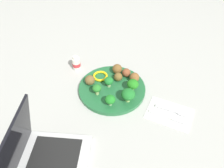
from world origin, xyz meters
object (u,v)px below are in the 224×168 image
object	(u,v)px
broccoli_floret_near_rim	(110,100)
plate	(112,89)
meatball_front_left	(119,77)
fork	(172,111)
napkin	(169,114)
pepper_ring_mid_left	(100,76)
broccoli_floret_mid_left	(128,94)
broccoli_floret_far_rim	(97,89)
broccoli_floret_front_left	(133,84)
broccoli_floret_front_right	(109,81)
meatball_back_left	(126,73)
meatball_mid_left	(134,77)
meatball_back_right	(117,69)
meatball_near_rim	(90,80)
knife	(170,117)
yogurt_bottle	(76,63)

from	to	relation	value
broccoli_floret_near_rim	plate	bearing A→B (deg)	116.06
meatball_front_left	fork	distance (m)	0.26
broccoli_floret_near_rim	napkin	bearing A→B (deg)	21.07
pepper_ring_mid_left	broccoli_floret_mid_left	bearing A→B (deg)	-20.84
plate	broccoli_floret_near_rim	xyz separation A→B (m)	(0.04, -0.09, 0.04)
broccoli_floret_far_rim	broccoli_floret_mid_left	bearing A→B (deg)	12.96
broccoli_floret_front_left	plate	bearing A→B (deg)	-160.54
broccoli_floret_front_right	meatball_back_left	bearing A→B (deg)	70.76
meatball_mid_left	meatball_back_right	bearing A→B (deg)	173.27
meatball_mid_left	meatball_front_left	bearing A→B (deg)	-153.67
broccoli_floret_far_rim	broccoli_floret_front_left	bearing A→B (deg)	38.40
meatball_front_left	pepper_ring_mid_left	bearing A→B (deg)	-164.97
broccoli_floret_far_rim	pepper_ring_mid_left	distance (m)	0.11
meatball_back_left	fork	bearing A→B (deg)	-18.13
plate	meatball_back_left	world-z (taller)	meatball_back_left
broccoli_floret_near_rim	meatball_near_rim	xyz separation A→B (m)	(-0.13, 0.06, -0.01)
broccoli_floret_mid_left	knife	size ratio (longest dim) A/B	0.41
meatball_back_left	fork	world-z (taller)	meatball_back_left
broccoli_floret_near_rim	napkin	distance (m)	0.23
meatball_mid_left	fork	xyz separation A→B (m)	(0.20, -0.07, -0.03)
broccoli_floret_near_rim	broccoli_floret_front_right	bearing A→B (deg)	123.94
broccoli_floret_near_rim	pepper_ring_mid_left	distance (m)	0.17
yogurt_bottle	meatball_back_left	bearing A→B (deg)	13.57
broccoli_floret_far_rim	broccoli_floret_front_left	size ratio (longest dim) A/B	0.88
broccoli_floret_front_left	broccoli_floret_front_right	world-z (taller)	broccoli_floret_front_left
broccoli_floret_near_rim	meatball_back_right	xyz separation A→B (m)	(-0.07, 0.18, -0.01)
plate	fork	bearing A→B (deg)	3.18
pepper_ring_mid_left	fork	bearing A→B (deg)	-2.76
plate	yogurt_bottle	xyz separation A→B (m)	(-0.21, 0.04, 0.02)
broccoli_floret_front_right	meatball_back_left	world-z (taller)	broccoli_floret_front_right
meatball_back_left	meatball_mid_left	xyz separation A→B (m)	(0.05, -0.01, 0.00)
meatball_mid_left	pepper_ring_mid_left	distance (m)	0.15
fork	yogurt_bottle	world-z (taller)	yogurt_bottle
plate	meatball_near_rim	xyz separation A→B (m)	(-0.09, -0.03, 0.03)
yogurt_bottle	meatball_back_right	bearing A→B (deg)	16.17
plate	broccoli_floret_far_rim	bearing A→B (deg)	-118.58
fork	yogurt_bottle	xyz separation A→B (m)	(-0.47, 0.02, 0.02)
plate	pepper_ring_mid_left	xyz separation A→B (m)	(-0.08, 0.03, 0.01)
broccoli_floret_front_right	yogurt_bottle	distance (m)	0.20
meatball_near_rim	fork	size ratio (longest dim) A/B	0.35
meatball_back_left	pepper_ring_mid_left	size ratio (longest dim) A/B	0.56
meatball_near_rim	napkin	distance (m)	0.35
broccoli_floret_front_left	yogurt_bottle	bearing A→B (deg)	177.94
broccoli_floret_front_left	meatball_near_rim	bearing A→B (deg)	-161.94
broccoli_floret_mid_left	napkin	world-z (taller)	broccoli_floret_mid_left
broccoli_floret_front_left	fork	world-z (taller)	broccoli_floret_front_left
broccoli_floret_front_left	meatball_front_left	world-z (taller)	broccoli_floret_front_left
meatball_mid_left	fork	bearing A→B (deg)	-18.76
meatball_back_left	yogurt_bottle	size ratio (longest dim) A/B	0.53
meatball_front_left	meatball_back_left	size ratio (longest dim) A/B	0.99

